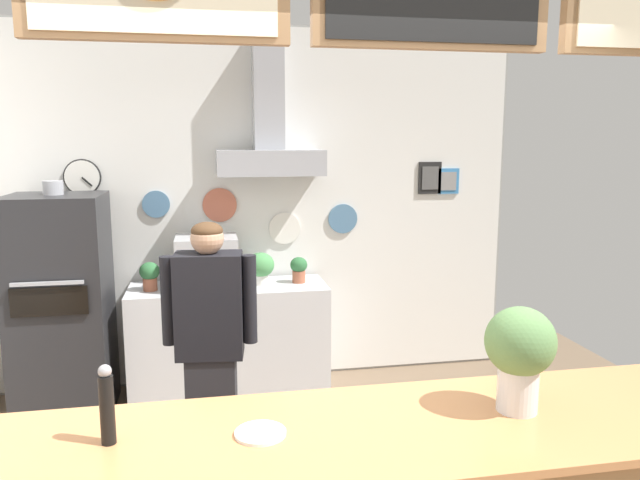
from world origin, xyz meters
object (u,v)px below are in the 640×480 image
espresso_machine (207,263)px  basil_vase (520,353)px  condiment_plate (260,433)px  pepper_grinder (107,405)px  potted_rosemary (299,268)px  pizza_oven (62,307)px  potted_oregano (261,266)px  potted_sage (150,274)px  shop_worker (211,351)px

espresso_machine → basil_vase: (1.13, -2.72, 0.17)m
condiment_plate → pepper_grinder: pepper_grinder is taller
potted_rosemary → espresso_machine: bearing=-176.9°
potted_rosemary → basil_vase: (0.40, -2.76, 0.25)m
pizza_oven → potted_oregano: size_ratio=6.76×
pizza_oven → potted_sage: pizza_oven is taller
pizza_oven → condiment_plate: pizza_oven is taller
potted_sage → pepper_grinder: (0.09, -2.69, 0.15)m
shop_worker → espresso_machine: size_ratio=3.24×
shop_worker → espresso_machine: shop_worker is taller
potted_oregano → basil_vase: basil_vase is taller
pizza_oven → potted_rosemary: bearing=3.7°
potted_rosemary → basil_vase: size_ratio=0.52×
pizza_oven → basil_vase: 3.46m
shop_worker → espresso_machine: bearing=-83.3°
potted_oregano → pepper_grinder: bearing=-105.6°
shop_worker → potted_oregano: bearing=-100.2°
shop_worker → potted_oregano: size_ratio=6.19×
shop_worker → pepper_grinder: 1.42m
potted_sage → basil_vase: (1.56, -2.71, 0.24)m
espresso_machine → pepper_grinder: bearing=-97.2°
espresso_machine → potted_oregano: 0.42m
pepper_grinder → shop_worker: bearing=75.5°
potted_oregano → condiment_plate: (-0.25, -2.74, -0.00)m
espresso_machine → potted_rosemary: bearing=3.1°
potted_sage → pepper_grinder: size_ratio=0.79×
potted_oregano → pepper_grinder: size_ratio=0.94×
pizza_oven → potted_oregano: 1.50m
potted_rosemary → basil_vase: 2.80m
condiment_plate → potted_sage: bearing=102.3°
shop_worker → potted_rosemary: (0.72, 1.39, 0.15)m
potted_sage → basil_vase: size_ratio=0.55×
pizza_oven → potted_sage: 0.66m
potted_oregano → pepper_grinder: pepper_grinder is taller
espresso_machine → condiment_plate: 2.73m
basil_vase → condiment_plate: bearing=-179.4°
potted_rosemary → condiment_plate: bearing=-101.5°
pizza_oven → potted_rosemary: (1.78, 0.12, 0.19)m
potted_sage → condiment_plate: bearing=-77.7°
espresso_machine → potted_rosemary: (0.72, 0.04, -0.08)m
potted_sage → potted_oregano: 0.85m
pizza_oven → potted_rosemary: size_ratio=8.47×
potted_oregano → potted_rosemary: (0.31, 0.02, -0.03)m
potted_oregano → basil_vase: (0.71, -2.73, 0.22)m
potted_sage → potted_rosemary: 1.16m
espresso_machine → potted_sage: size_ratio=2.26×
potted_sage → potted_rosemary: size_ratio=1.06×
pizza_oven → condiment_plate: (1.22, -2.65, 0.22)m
condiment_plate → basil_vase: bearing=0.6°
shop_worker → potted_rosemary: size_ratio=7.75×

